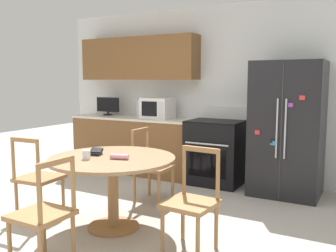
{
  "coord_description": "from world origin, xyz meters",
  "views": [
    {
      "loc": [
        2.24,
        -2.74,
        1.5
      ],
      "look_at": [
        0.09,
        1.15,
        0.95
      ],
      "focal_mm": 40.0,
      "sensor_mm": 36.0,
      "label": 1
    }
  ],
  "objects": [
    {
      "name": "candle_glass",
      "position": [
        -0.18,
        0.0,
        0.77
      ],
      "size": [
        0.08,
        0.08,
        0.09
      ],
      "color": "silver",
      "rests_on": "dining_table"
    },
    {
      "name": "dining_chair_left",
      "position": [
        -0.92,
        0.05,
        0.43
      ],
      "size": [
        0.45,
        0.45,
        0.9
      ],
      "rotation": [
        0.0,
        0.0,
        6.36
      ],
      "color": "#9E7042",
      "rests_on": "ground_plane"
    },
    {
      "name": "dining_chair_far",
      "position": [
        -0.12,
        1.11,
        0.43
      ],
      "size": [
        0.42,
        0.42,
        0.9
      ],
      "rotation": [
        0.0,
        0.0,
        4.72
      ],
      "color": "#9E7042",
      "rests_on": "ground_plane"
    },
    {
      "name": "back_wall",
      "position": [
        -0.3,
        2.59,
        1.44
      ],
      "size": [
        5.2,
        0.44,
        2.6
      ],
      "color": "silver",
      "rests_on": "ground_plane"
    },
    {
      "name": "dining_chair_right",
      "position": [
        0.89,
        0.13,
        0.43
      ],
      "size": [
        0.45,
        0.45,
        0.9
      ],
      "rotation": [
        0.0,
        0.0,
        3.07
      ],
      "color": "#9E7042",
      "rests_on": "ground_plane"
    },
    {
      "name": "dining_table",
      "position": [
        -0.02,
        0.2,
        0.6
      ],
      "size": [
        1.26,
        1.26,
        0.73
      ],
      "color": "#997551",
      "rests_on": "ground_plane"
    },
    {
      "name": "oven_range",
      "position": [
        0.27,
        2.26,
        0.47
      ],
      "size": [
        0.77,
        0.68,
        1.08
      ],
      "color": "black",
      "rests_on": "ground_plane"
    },
    {
      "name": "folded_napkin",
      "position": [
        0.11,
        0.15,
        0.76
      ],
      "size": [
        0.19,
        0.1,
        0.05
      ],
      "color": "pink",
      "rests_on": "dining_table"
    },
    {
      "name": "refrigerator",
      "position": [
        1.27,
        2.22,
        0.87
      ],
      "size": [
        0.87,
        0.75,
        1.74
      ],
      "color": "black",
      "rests_on": "ground_plane"
    },
    {
      "name": "microwave",
      "position": [
        -0.72,
        2.29,
        1.06
      ],
      "size": [
        0.46,
        0.37,
        0.32
      ],
      "color": "white",
      "rests_on": "kitchen_counter"
    },
    {
      "name": "wallet",
      "position": [
        -0.23,
        0.2,
        0.76
      ],
      "size": [
        0.15,
        0.16,
        0.07
      ],
      "color": "black",
      "rests_on": "dining_table"
    },
    {
      "name": "ground_plane",
      "position": [
        0.0,
        0.0,
        0.0
      ],
      "size": [
        14.0,
        14.0,
        0.0
      ],
      "primitive_type": "plane",
      "color": "#B2ADA3"
    },
    {
      "name": "counter_bottle",
      "position": [
        -1.08,
        2.3,
        1.01
      ],
      "size": [
        0.07,
        0.07,
        0.3
      ],
      "color": "silver",
      "rests_on": "kitchen_counter"
    },
    {
      "name": "kitchen_counter",
      "position": [
        -1.17,
        2.29,
        0.45
      ],
      "size": [
        2.09,
        0.64,
        0.9
      ],
      "color": "brown",
      "rests_on": "ground_plane"
    },
    {
      "name": "dining_chair_near",
      "position": [
        -0.01,
        -0.71,
        0.43
      ],
      "size": [
        0.43,
        0.43,
        0.9
      ],
      "rotation": [
        0.0,
        0.0,
        1.56
      ],
      "color": "#9E7042",
      "rests_on": "ground_plane"
    },
    {
      "name": "countertop_tv",
      "position": [
        -1.73,
        2.33,
        1.07
      ],
      "size": [
        0.43,
        0.16,
        0.3
      ],
      "color": "black",
      "rests_on": "kitchen_counter"
    }
  ]
}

